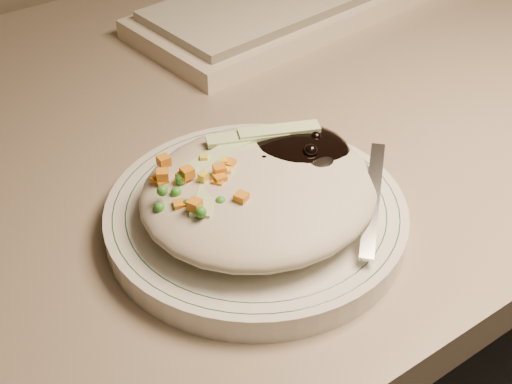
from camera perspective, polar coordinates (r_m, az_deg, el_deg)
desk at (r=0.85m, az=-3.94°, el=-5.28°), size 1.40×0.70×0.74m
plate at (r=0.58m, az=-0.00°, el=-2.01°), size 0.24×0.24×0.02m
plate_rim at (r=0.57m, az=-0.00°, el=-1.25°), size 0.23×0.23×0.00m
meal at (r=0.56m, az=0.40°, el=0.57°), size 0.21×0.19×0.05m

